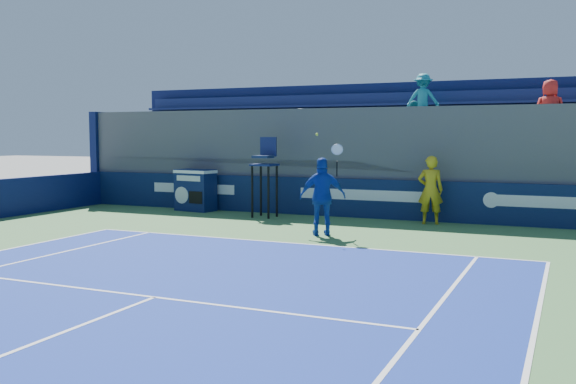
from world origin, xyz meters
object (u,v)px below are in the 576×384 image
at_px(umpire_chair, 265,168).
at_px(tennis_player, 323,197).
at_px(ball_person, 430,190).
at_px(match_clock, 195,189).

relative_size(umpire_chair, tennis_player, 0.96).
bearing_deg(umpire_chair, ball_person, 5.55).
bearing_deg(tennis_player, ball_person, 57.64).
relative_size(ball_person, match_clock, 1.38).
xyz_separation_m(ball_person, match_clock, (-7.85, 0.08, -0.24)).
bearing_deg(tennis_player, match_clock, 150.43).
height_order(ball_person, match_clock, ball_person).
distance_m(match_clock, tennis_player, 6.69).
bearing_deg(umpire_chair, tennis_player, -42.89).
distance_m(match_clock, umpire_chair, 3.03).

